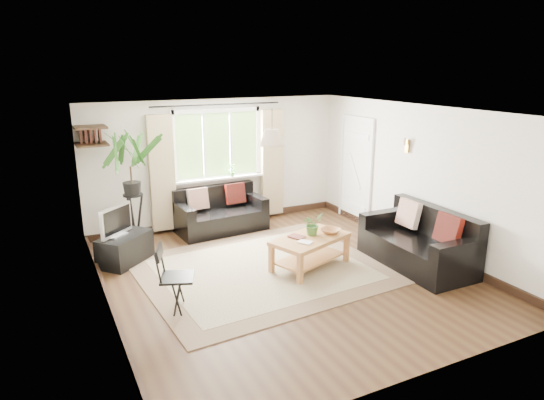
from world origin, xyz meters
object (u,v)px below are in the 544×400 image
sofa_back (221,211)px  coffee_table (310,252)px  palm_stand (132,190)px  tv_stand (125,249)px  sofa_right (417,239)px  folding_chair (177,279)px

sofa_back → coffee_table: 2.31m
coffee_table → palm_stand: bearing=135.0°
tv_stand → palm_stand: bearing=25.8°
sofa_back → palm_stand: 1.69m
palm_stand → sofa_back: bearing=1.6°
sofa_back → palm_stand: (-1.58, -0.04, 0.60)m
tv_stand → palm_stand: (0.31, 0.73, 0.75)m
coffee_table → sofa_right: bearing=-23.3°
palm_stand → coffee_table: bearing=-45.0°
sofa_right → tv_stand: sofa_right is taller
sofa_back → sofa_right: (2.12, -2.88, 0.04)m
sofa_back → folding_chair: 3.06m
palm_stand → folding_chair: (0.02, -2.59, -0.55)m
sofa_right → folding_chair: size_ratio=2.10×
tv_stand → palm_stand: 1.09m
palm_stand → folding_chair: 2.65m
sofa_right → folding_chair: (-3.68, 0.25, 0.00)m
coffee_table → folding_chair: 2.21m
sofa_back → sofa_right: bearing=-57.8°
coffee_table → tv_stand: 2.89m
palm_stand → folding_chair: bearing=-89.7°
sofa_back → folding_chair: size_ratio=1.89×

